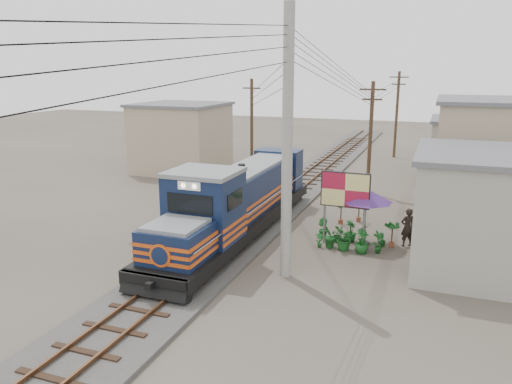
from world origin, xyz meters
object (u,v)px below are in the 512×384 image
at_px(locomotive, 237,203).
at_px(billboard, 345,192).
at_px(vendor, 407,227).
at_px(market_umbrella, 367,196).

bearing_deg(locomotive, billboard, 6.38).
distance_m(locomotive, vendor, 7.78).
bearing_deg(vendor, market_umbrella, -22.64).
xyz_separation_m(billboard, market_umbrella, (0.88, 0.53, -0.22)).
xyz_separation_m(market_umbrella, vendor, (1.81, 0.35, -1.38)).
relative_size(market_umbrella, vendor, 1.63).
height_order(locomotive, billboard, locomotive).
height_order(billboard, vendor, billboard).
xyz_separation_m(locomotive, market_umbrella, (5.80, 1.08, 0.62)).
relative_size(locomotive, market_umbrella, 5.22).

